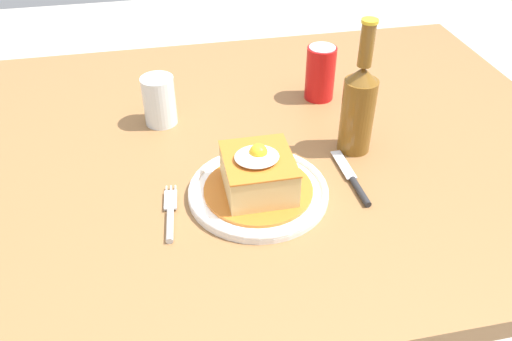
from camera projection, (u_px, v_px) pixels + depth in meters
dining_table at (235, 178)px, 1.12m from camera, size 1.42×1.00×0.72m
main_plate at (258, 191)px, 0.93m from camera, size 0.25×0.25×0.02m
sandwich_meal at (258, 175)px, 0.91m from camera, size 0.19×0.19×0.10m
fork at (170, 217)px, 0.88m from camera, size 0.03×0.14×0.01m
knife at (355, 183)px, 0.95m from camera, size 0.02×0.17×0.01m
soda_can at (320, 73)px, 1.18m from camera, size 0.07×0.07×0.12m
beer_bottle_amber at (359, 105)px, 0.99m from camera, size 0.06×0.06×0.27m
drinking_glass at (160, 104)px, 1.10m from camera, size 0.07×0.07×0.10m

